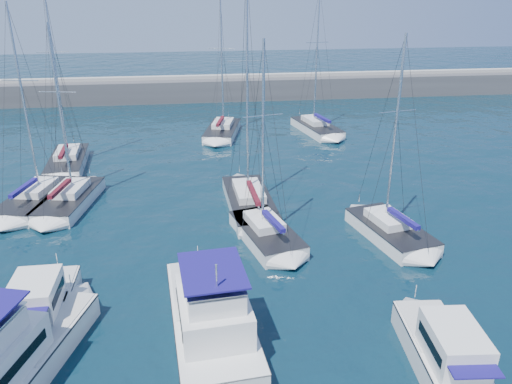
{
  "coord_description": "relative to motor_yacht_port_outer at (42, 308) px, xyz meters",
  "views": [
    {
      "loc": [
        -1.08,
        -22.13,
        15.6
      ],
      "look_at": [
        2.95,
        7.94,
        3.0
      ],
      "focal_mm": 35.0,
      "sensor_mm": 36.0,
      "label": 1
    }
  ],
  "objects": [
    {
      "name": "motor_yacht_port_inner",
      "position": [
        -0.47,
        -4.15,
        0.19
      ],
      "size": [
        6.03,
        10.24,
        4.69
      ],
      "rotation": [
        0.0,
        0.0,
        -0.29
      ],
      "color": "silver",
      "rests_on": "ground"
    },
    {
      "name": "motor_yacht_stbd_inner",
      "position": [
        8.25,
        -2.13,
        0.19
      ],
      "size": [
        4.46,
        9.84,
        4.69
      ],
      "rotation": [
        0.0,
        0.0,
        0.09
      ],
      "color": "silver",
      "rests_on": "ground"
    },
    {
      "name": "sailboat_mid_e",
      "position": [
        20.53,
        6.5,
        -0.42
      ],
      "size": [
        4.46,
        7.33,
        13.41
      ],
      "rotation": [
        0.0,
        0.0,
        0.22
      ],
      "color": "silver",
      "rests_on": "ground"
    },
    {
      "name": "sailboat_mid_b",
      "position": [
        -1.72,
        14.73,
        -0.43
      ],
      "size": [
        4.38,
        8.09,
        13.67
      ],
      "rotation": [
        0.0,
        0.0,
        -0.18
      ],
      "color": "silver",
      "rests_on": "ground"
    },
    {
      "name": "sailboat_back_c",
      "position": [
        21.99,
        32.51,
        -0.41
      ],
      "size": [
        4.63,
        8.66,
        15.81
      ],
      "rotation": [
        0.0,
        0.0,
        0.2
      ],
      "color": "silver",
      "rests_on": "ground"
    },
    {
      "name": "sailboat_back_a",
      "position": [
        -3.75,
        23.98,
        -0.4
      ],
      "size": [
        3.67,
        8.61,
        16.49
      ],
      "rotation": [
        0.0,
        0.0,
        0.07
      ],
      "color": "silver",
      "rests_on": "ground"
    },
    {
      "name": "breakwater",
      "position": [
        8.82,
        52.46,
        0.11
      ],
      "size": [
        160.0,
        6.0,
        4.45
      ],
      "color": "#424244",
      "rests_on": "ground"
    },
    {
      "name": "sailboat_back_b",
      "position": [
        11.21,
        32.64,
        -0.42
      ],
      "size": [
        4.89,
        8.61,
        14.98
      ],
      "rotation": [
        0.0,
        0.0,
        -0.22
      ],
      "color": "silver",
      "rests_on": "ground"
    },
    {
      "name": "ground",
      "position": [
        8.82,
        0.46,
        -0.94
      ],
      "size": [
        220.0,
        220.0,
        0.0
      ],
      "primitive_type": "plane",
      "color": "black",
      "rests_on": "ground"
    },
    {
      "name": "motor_yacht_port_outer",
      "position": [
        0.0,
        0.0,
        0.0
      ],
      "size": [
        2.58,
        6.33,
        3.2
      ],
      "rotation": [
        0.0,
        0.0,
        0.01
      ],
      "color": "silver",
      "rests_on": "ground"
    },
    {
      "name": "sailboat_mid_a",
      "position": [
        -4.31,
        15.25,
        -0.41
      ],
      "size": [
        4.72,
        8.3,
        14.99
      ],
      "rotation": [
        0.0,
        0.0,
        -0.22
      ],
      "color": "silver",
      "rests_on": "ground"
    },
    {
      "name": "sailboat_mid_d",
      "position": [
        11.83,
        12.37,
        -0.41
      ],
      "size": [
        3.53,
        9.44,
        17.36
      ],
      "rotation": [
        0.0,
        0.0,
        0.04
      ],
      "color": "silver",
      "rests_on": "ground"
    },
    {
      "name": "motor_yacht_stbd_outer",
      "position": [
        18.02,
        -5.88,
        0.0
      ],
      "size": [
        3.06,
        6.96,
        3.2
      ],
      "rotation": [
        0.0,
        0.0,
        -0.1
      ],
      "color": "silver",
      "rests_on": "ground"
    },
    {
      "name": "sailboat_mid_c",
      "position": [
        12.28,
        7.16,
        -0.42
      ],
      "size": [
        4.47,
        7.22,
        13.15
      ],
      "rotation": [
        0.0,
        0.0,
        0.24
      ],
      "color": "silver",
      "rests_on": "ground"
    }
  ]
}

